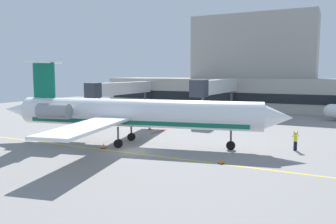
% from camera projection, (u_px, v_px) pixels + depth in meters
% --- Properties ---
extents(ground, '(120.00, 120.00, 0.11)m').
position_uv_depth(ground, '(132.00, 151.00, 34.06)').
color(ground, gray).
extents(terminal_building, '(62.24, 13.65, 20.47)m').
position_uv_depth(terminal_building, '(247.00, 75.00, 75.42)').
color(terminal_building, '#ADA89E').
rests_on(terminal_building, ground).
extents(jet_bridge_west, '(2.40, 20.36, 6.70)m').
position_uv_depth(jet_bridge_west, '(217.00, 87.00, 59.75)').
color(jet_bridge_west, silver).
rests_on(jet_bridge_west, ground).
extents(jet_bridge_east, '(2.40, 20.82, 6.00)m').
position_uv_depth(jet_bridge_east, '(121.00, 89.00, 68.51)').
color(jet_bridge_east, silver).
rests_on(jet_bridge_east, ground).
extents(regional_jet, '(32.26, 27.04, 9.04)m').
position_uv_depth(regional_jet, '(131.00, 113.00, 36.80)').
color(regional_jet, white).
rests_on(regional_jet, ground).
extents(baggage_tug, '(3.68, 3.22, 2.16)m').
position_uv_depth(baggage_tug, '(190.00, 112.00, 59.54)').
color(baggage_tug, silver).
rests_on(baggage_tug, ground).
extents(pushback_tractor, '(4.08, 4.10, 2.02)m').
position_uv_depth(pushback_tractor, '(171.00, 116.00, 54.50)').
color(pushback_tractor, '#1E4CB2').
rests_on(pushback_tractor, ground).
extents(marshaller, '(0.66, 0.64, 1.98)m').
position_uv_depth(marshaller, '(295.00, 141.00, 34.13)').
color(marshaller, '#191E33').
rests_on(marshaller, ground).
extents(safety_cone_alpha, '(0.47, 0.47, 0.55)m').
position_uv_depth(safety_cone_alpha, '(103.00, 146.00, 35.19)').
color(safety_cone_alpha, orange).
rests_on(safety_cone_alpha, ground).
extents(safety_cone_bravo, '(0.47, 0.47, 0.55)m').
position_uv_depth(safety_cone_bravo, '(221.00, 161.00, 29.21)').
color(safety_cone_bravo, orange).
rests_on(safety_cone_bravo, ground).
extents(safety_cone_charlie, '(0.47, 0.47, 0.55)m').
position_uv_depth(safety_cone_charlie, '(92.00, 131.00, 43.97)').
color(safety_cone_charlie, orange).
rests_on(safety_cone_charlie, ground).
extents(safety_cone_delta, '(0.47, 0.47, 0.55)m').
position_uv_depth(safety_cone_delta, '(150.00, 128.00, 47.10)').
color(safety_cone_delta, orange).
rests_on(safety_cone_delta, ground).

